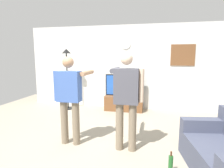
% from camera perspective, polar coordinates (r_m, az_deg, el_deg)
% --- Properties ---
extents(ground_plane, '(8.40, 8.40, 0.00)m').
position_cam_1_polar(ground_plane, '(3.62, -4.89, -19.56)').
color(ground_plane, '#9E937F').
extents(back_wall, '(6.40, 0.10, 2.70)m').
position_cam_1_polar(back_wall, '(6.08, 3.24, 5.21)').
color(back_wall, silver).
rests_on(back_wall, ground_plane).
extents(tv_stand, '(1.18, 0.52, 0.46)m').
position_cam_1_polar(tv_stand, '(5.89, 3.70, -5.92)').
color(tv_stand, brown).
rests_on(tv_stand, ground_plane).
extents(television, '(1.19, 0.07, 0.68)m').
position_cam_1_polar(television, '(5.82, 3.82, -0.37)').
color(television, black).
rests_on(television, tv_stand).
extents(wall_clock, '(0.30, 0.03, 0.30)m').
position_cam_1_polar(wall_clock, '(6.01, 4.30, 12.20)').
color(wall_clock, white).
extents(framed_picture, '(0.70, 0.04, 0.64)m').
position_cam_1_polar(framed_picture, '(6.00, 21.12, 8.39)').
color(framed_picture, brown).
extents(floor_lamp, '(0.32, 0.32, 1.94)m').
position_cam_1_polar(floor_lamp, '(6.04, -13.86, 5.31)').
color(floor_lamp, black).
rests_on(floor_lamp, ground_plane).
extents(person_standing_nearer_lamp, '(0.62, 0.78, 1.70)m').
position_cam_1_polar(person_standing_nearer_lamp, '(3.61, -13.05, -3.39)').
color(person_standing_nearer_lamp, '#7A6B56').
rests_on(person_standing_nearer_lamp, ground_plane).
extents(person_standing_nearer_couch, '(0.61, 0.78, 1.77)m').
position_cam_1_polar(person_standing_nearer_couch, '(3.27, 4.49, -3.73)').
color(person_standing_nearer_couch, '#7A6B56').
rests_on(person_standing_nearer_couch, ground_plane).
extents(beverage_bottle, '(0.07, 0.07, 0.35)m').
position_cam_1_polar(beverage_bottle, '(3.04, 17.74, -22.75)').
color(beverage_bottle, '#1E5923').
rests_on(beverage_bottle, ground_plane).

